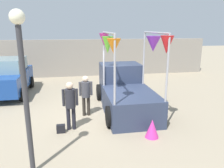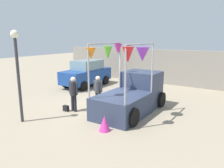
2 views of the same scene
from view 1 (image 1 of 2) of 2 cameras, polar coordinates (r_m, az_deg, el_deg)
ground_plane at (r=8.93m, az=-3.90°, el=-7.99°), size 60.00×60.00×0.00m
vendor_truck at (r=9.37m, az=3.36°, el=-1.25°), size 2.44×4.09×3.27m
parked_car at (r=12.50m, az=-25.31°, el=1.74°), size 1.88×4.00×1.88m
person_customer at (r=7.47m, az=-10.84°, el=-4.45°), size 0.53×0.34×1.69m
person_vendor at (r=8.59m, az=-6.86°, el=-2.09°), size 0.53×0.34×1.62m
handbag at (r=7.64m, az=-13.21°, el=-11.30°), size 0.28×0.16×0.28m
street_lamp at (r=5.09m, az=-22.24°, el=2.87°), size 0.32×0.32×3.79m
brick_boundary_wall at (r=15.88m, az=-6.98°, el=6.81°), size 18.00×0.36×2.60m
folded_kite_bundle_magenta at (r=7.21m, az=10.44°, el=-11.37°), size 0.61×0.61×0.60m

